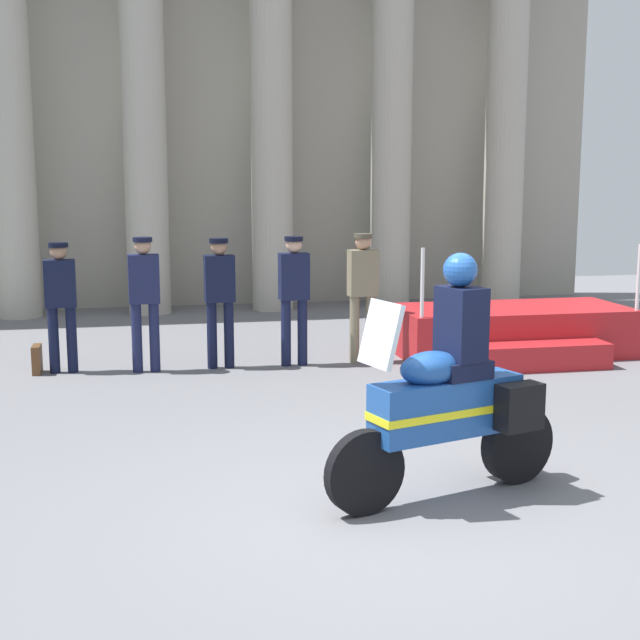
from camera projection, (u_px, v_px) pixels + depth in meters
name	position (u px, v px, depth m)	size (l,w,h in m)	color
ground_plane	(401.00, 512.00, 6.45)	(28.00, 28.00, 0.00)	slate
colonnade_backdrop	(206.00, 81.00, 15.88)	(15.37, 1.61, 8.09)	#A49F91
reviewing_stand	(514.00, 332.00, 12.05)	(3.21, 1.94, 1.57)	#B21E23
officer_in_row_0	(61.00, 297.00, 10.87)	(0.39, 0.24, 1.65)	black
officer_in_row_1	(144.00, 293.00, 10.91)	(0.39, 0.24, 1.72)	#191E42
officer_in_row_2	(220.00, 292.00, 11.14)	(0.39, 0.24, 1.68)	black
officer_in_row_3	(294.00, 290.00, 11.29)	(0.39, 0.24, 1.70)	#141938
officer_in_row_4	(363.00, 287.00, 11.49)	(0.39, 0.24, 1.72)	#7A7056
motorcycle_with_rider	(454.00, 397.00, 6.65)	(2.03, 0.93, 1.90)	black
briefcase_on_ground	(37.00, 359.00, 10.95)	(0.10, 0.32, 0.36)	brown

